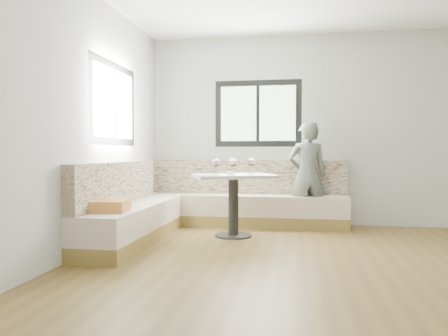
# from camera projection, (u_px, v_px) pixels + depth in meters

# --- Properties ---
(room) EXTENTS (5.01, 5.01, 2.81)m
(room) POSITION_uv_depth(u_px,v_px,m) (323.00, 115.00, 4.04)
(room) COLOR brown
(room) RESTS_ON ground
(banquette) EXTENTS (2.90, 2.80, 0.95)m
(banquette) POSITION_uv_depth(u_px,v_px,m) (200.00, 207.00, 5.85)
(banquette) COLOR olive
(banquette) RESTS_ON ground
(table) EXTENTS (1.17, 1.05, 0.79)m
(table) POSITION_uv_depth(u_px,v_px,m) (233.00, 190.00, 5.51)
(table) COLOR black
(table) RESTS_ON ground
(person) EXTENTS (0.60, 0.46, 1.50)m
(person) POSITION_uv_depth(u_px,v_px,m) (307.00, 175.00, 6.14)
(person) COLOR #565C55
(person) RESTS_ON ground
(olive_ramekin) EXTENTS (0.09, 0.09, 0.04)m
(olive_ramekin) POSITION_uv_depth(u_px,v_px,m) (230.00, 173.00, 5.49)
(olive_ramekin) COLOR white
(olive_ramekin) RESTS_ON table
(wine_glass_a) EXTENTS (0.09, 0.09, 0.21)m
(wine_glass_a) POSITION_uv_depth(u_px,v_px,m) (216.00, 163.00, 5.27)
(wine_glass_a) COLOR white
(wine_glass_a) RESTS_ON table
(wine_glass_b) EXTENTS (0.09, 0.09, 0.21)m
(wine_glass_b) POSITION_uv_depth(u_px,v_px,m) (233.00, 163.00, 5.29)
(wine_glass_b) COLOR white
(wine_glass_b) RESTS_ON table
(wine_glass_c) EXTENTS (0.09, 0.09, 0.21)m
(wine_glass_c) POSITION_uv_depth(u_px,v_px,m) (251.00, 163.00, 5.43)
(wine_glass_c) COLOR white
(wine_glass_c) RESTS_ON table
(wine_glass_d) EXTENTS (0.09, 0.09, 0.21)m
(wine_glass_d) POSITION_uv_depth(u_px,v_px,m) (231.00, 163.00, 5.61)
(wine_glass_d) COLOR white
(wine_glass_d) RESTS_ON table
(wine_glass_e) EXTENTS (0.09, 0.09, 0.21)m
(wine_glass_e) POSITION_uv_depth(u_px,v_px,m) (251.00, 163.00, 5.65)
(wine_glass_e) COLOR white
(wine_glass_e) RESTS_ON table
(wine_glass_f) EXTENTS (0.09, 0.09, 0.21)m
(wine_glass_f) POSITION_uv_depth(u_px,v_px,m) (215.00, 163.00, 5.63)
(wine_glass_f) COLOR white
(wine_glass_f) RESTS_ON table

